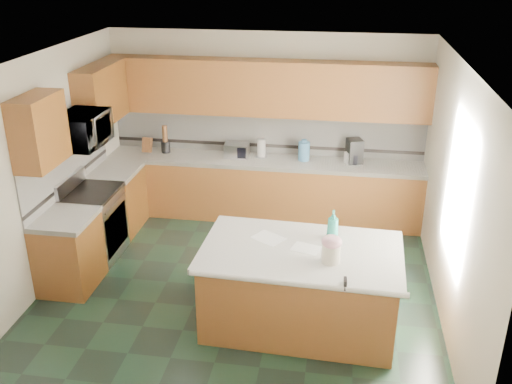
# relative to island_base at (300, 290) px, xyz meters

# --- Properties ---
(floor) EXTENTS (4.60, 4.60, 0.00)m
(floor) POSITION_rel_island_base_xyz_m (-0.77, 0.58, -0.43)
(floor) COLOR black
(floor) RESTS_ON ground
(ceiling) EXTENTS (4.60, 4.60, 0.00)m
(ceiling) POSITION_rel_island_base_xyz_m (-0.77, 0.58, 2.27)
(ceiling) COLOR white
(ceiling) RESTS_ON ground
(wall_back) EXTENTS (4.60, 0.04, 2.70)m
(wall_back) POSITION_rel_island_base_xyz_m (-0.77, 2.90, 0.92)
(wall_back) COLOR silver
(wall_back) RESTS_ON ground
(wall_front) EXTENTS (4.60, 0.04, 2.70)m
(wall_front) POSITION_rel_island_base_xyz_m (-0.77, -1.74, 0.92)
(wall_front) COLOR silver
(wall_front) RESTS_ON ground
(wall_left) EXTENTS (0.04, 4.60, 2.70)m
(wall_left) POSITION_rel_island_base_xyz_m (-3.09, 0.58, 0.92)
(wall_left) COLOR silver
(wall_left) RESTS_ON ground
(wall_right) EXTENTS (0.04, 4.60, 2.70)m
(wall_right) POSITION_rel_island_base_xyz_m (1.55, 0.58, 0.92)
(wall_right) COLOR silver
(wall_right) RESTS_ON ground
(back_base_cab) EXTENTS (4.60, 0.60, 0.86)m
(back_base_cab) POSITION_rel_island_base_xyz_m (-0.77, 2.58, 0.00)
(back_base_cab) COLOR #522E0E
(back_base_cab) RESTS_ON ground
(back_countertop) EXTENTS (4.60, 0.64, 0.06)m
(back_countertop) POSITION_rel_island_base_xyz_m (-0.77, 2.58, 0.46)
(back_countertop) COLOR silver
(back_countertop) RESTS_ON back_base_cab
(back_upper_cab) EXTENTS (4.60, 0.33, 0.78)m
(back_upper_cab) POSITION_rel_island_base_xyz_m (-0.77, 2.72, 1.51)
(back_upper_cab) COLOR #522E0E
(back_upper_cab) RESTS_ON wall_back
(back_backsplash) EXTENTS (4.60, 0.02, 0.63)m
(back_backsplash) POSITION_rel_island_base_xyz_m (-0.77, 2.87, 0.81)
(back_backsplash) COLOR silver
(back_backsplash) RESTS_ON back_countertop
(back_accent_band) EXTENTS (4.60, 0.01, 0.05)m
(back_accent_band) POSITION_rel_island_base_xyz_m (-0.77, 2.86, 0.61)
(back_accent_band) COLOR black
(back_accent_band) RESTS_ON back_countertop
(left_base_cab_rear) EXTENTS (0.60, 0.82, 0.86)m
(left_base_cab_rear) POSITION_rel_island_base_xyz_m (-2.77, 1.87, 0.00)
(left_base_cab_rear) COLOR #522E0E
(left_base_cab_rear) RESTS_ON ground
(left_counter_rear) EXTENTS (0.64, 0.82, 0.06)m
(left_counter_rear) POSITION_rel_island_base_xyz_m (-2.77, 1.87, 0.46)
(left_counter_rear) COLOR silver
(left_counter_rear) RESTS_ON left_base_cab_rear
(left_base_cab_front) EXTENTS (0.60, 0.72, 0.86)m
(left_base_cab_front) POSITION_rel_island_base_xyz_m (-2.77, 0.34, 0.00)
(left_base_cab_front) COLOR #522E0E
(left_base_cab_front) RESTS_ON ground
(left_counter_front) EXTENTS (0.64, 0.72, 0.06)m
(left_counter_front) POSITION_rel_island_base_xyz_m (-2.77, 0.34, 0.46)
(left_counter_front) COLOR silver
(left_counter_front) RESTS_ON left_base_cab_front
(left_backsplash) EXTENTS (0.02, 2.30, 0.63)m
(left_backsplash) POSITION_rel_island_base_xyz_m (-3.06, 1.13, 0.81)
(left_backsplash) COLOR silver
(left_backsplash) RESTS_ON wall_left
(left_accent_band) EXTENTS (0.01, 2.30, 0.05)m
(left_accent_band) POSITION_rel_island_base_xyz_m (-3.05, 1.13, 0.61)
(left_accent_band) COLOR black
(left_accent_band) RESTS_ON wall_left
(left_upper_cab_rear) EXTENTS (0.33, 1.09, 0.78)m
(left_upper_cab_rear) POSITION_rel_island_base_xyz_m (-2.90, 2.01, 1.51)
(left_upper_cab_rear) COLOR #522E0E
(left_upper_cab_rear) RESTS_ON wall_left
(left_upper_cab_front) EXTENTS (0.33, 0.72, 0.78)m
(left_upper_cab_front) POSITION_rel_island_base_xyz_m (-2.90, 0.34, 1.51)
(left_upper_cab_front) COLOR #522E0E
(left_upper_cab_front) RESTS_ON wall_left
(range_body) EXTENTS (0.60, 0.76, 0.88)m
(range_body) POSITION_rel_island_base_xyz_m (-2.77, 1.08, 0.01)
(range_body) COLOR #B7B7BC
(range_body) RESTS_ON ground
(range_oven_door) EXTENTS (0.02, 0.68, 0.55)m
(range_oven_door) POSITION_rel_island_base_xyz_m (-2.48, 1.08, -0.03)
(range_oven_door) COLOR black
(range_oven_door) RESTS_ON range_body
(range_cooktop) EXTENTS (0.62, 0.78, 0.04)m
(range_cooktop) POSITION_rel_island_base_xyz_m (-2.77, 1.08, 0.47)
(range_cooktop) COLOR black
(range_cooktop) RESTS_ON range_body
(range_handle) EXTENTS (0.02, 0.66, 0.02)m
(range_handle) POSITION_rel_island_base_xyz_m (-2.45, 1.08, 0.35)
(range_handle) COLOR #B7B7BC
(range_handle) RESTS_ON range_body
(range_backguard) EXTENTS (0.06, 0.76, 0.18)m
(range_backguard) POSITION_rel_island_base_xyz_m (-3.03, 1.08, 0.59)
(range_backguard) COLOR #B7B7BC
(range_backguard) RESTS_ON range_body
(microwave) EXTENTS (0.50, 0.73, 0.41)m
(microwave) POSITION_rel_island_base_xyz_m (-2.77, 1.08, 1.30)
(microwave) COLOR #B7B7BC
(microwave) RESTS_ON wall_left
(island_base) EXTENTS (2.00, 1.20, 0.86)m
(island_base) POSITION_rel_island_base_xyz_m (0.00, 0.00, 0.00)
(island_base) COLOR #522E0E
(island_base) RESTS_ON ground
(island_top) EXTENTS (2.10, 1.30, 0.06)m
(island_top) POSITION_rel_island_base_xyz_m (0.00, 0.00, 0.46)
(island_top) COLOR silver
(island_top) RESTS_ON island_base
(island_bullnose) EXTENTS (2.06, 0.14, 0.06)m
(island_bullnose) POSITION_rel_island_base_xyz_m (0.00, -0.61, 0.46)
(island_bullnose) COLOR silver
(island_bullnose) RESTS_ON island_base
(treat_jar) EXTENTS (0.22, 0.22, 0.19)m
(treat_jar) POSITION_rel_island_base_xyz_m (0.30, -0.21, 0.59)
(treat_jar) COLOR beige
(treat_jar) RESTS_ON island_top
(treat_jar_lid) EXTENTS (0.20, 0.20, 0.13)m
(treat_jar_lid) POSITION_rel_island_base_xyz_m (0.30, -0.21, 0.71)
(treat_jar_lid) COLOR #E3A1B4
(treat_jar_lid) RESTS_ON treat_jar
(treat_jar_knob) EXTENTS (0.07, 0.02, 0.02)m
(treat_jar_knob) POSITION_rel_island_base_xyz_m (0.30, -0.21, 0.76)
(treat_jar_knob) COLOR tan
(treat_jar_knob) RESTS_ON treat_jar_lid
(treat_jar_knob_end_l) EXTENTS (0.04, 0.04, 0.04)m
(treat_jar_knob_end_l) POSITION_rel_island_base_xyz_m (0.27, -0.21, 0.76)
(treat_jar_knob_end_l) COLOR tan
(treat_jar_knob_end_l) RESTS_ON treat_jar_lid
(treat_jar_knob_end_r) EXTENTS (0.04, 0.04, 0.04)m
(treat_jar_knob_end_r) POSITION_rel_island_base_xyz_m (0.34, -0.21, 0.76)
(treat_jar_knob_end_r) COLOR tan
(treat_jar_knob_end_r) RESTS_ON treat_jar_lid
(soap_bottle_island) EXTENTS (0.13, 0.13, 0.33)m
(soap_bottle_island) POSITION_rel_island_base_xyz_m (0.30, 0.28, 0.65)
(soap_bottle_island) COLOR teal
(soap_bottle_island) RESTS_ON island_top
(paper_sheet_a) EXTENTS (0.33, 0.28, 0.00)m
(paper_sheet_a) POSITION_rel_island_base_xyz_m (0.05, 0.02, 0.49)
(paper_sheet_a) COLOR white
(paper_sheet_a) RESTS_ON island_top
(paper_sheet_b) EXTENTS (0.40, 0.38, 0.00)m
(paper_sheet_b) POSITION_rel_island_base_xyz_m (-0.37, 0.19, 0.49)
(paper_sheet_b) COLOR white
(paper_sheet_b) RESTS_ON island_top
(clamp_body) EXTENTS (0.03, 0.10, 0.09)m
(clamp_body) POSITION_rel_island_base_xyz_m (0.45, -0.59, 0.50)
(clamp_body) COLOR black
(clamp_body) RESTS_ON island_top
(clamp_handle) EXTENTS (0.02, 0.07, 0.02)m
(clamp_handle) POSITION_rel_island_base_xyz_m (0.45, -0.65, 0.48)
(clamp_handle) COLOR black
(clamp_handle) RESTS_ON island_top
(knife_block) EXTENTS (0.13, 0.18, 0.25)m
(knife_block) POSITION_rel_island_base_xyz_m (-2.54, 2.63, 0.60)
(knife_block) COLOR #472814
(knife_block) RESTS_ON back_countertop
(utensil_crock) EXTENTS (0.13, 0.13, 0.17)m
(utensil_crock) POSITION_rel_island_base_xyz_m (-2.26, 2.66, 0.57)
(utensil_crock) COLOR black
(utensil_crock) RESTS_ON back_countertop
(utensil_bundle) EXTENTS (0.08, 0.08, 0.25)m
(utensil_bundle) POSITION_rel_island_base_xyz_m (-2.26, 2.66, 0.78)
(utensil_bundle) COLOR #472814
(utensil_bundle) RESTS_ON utensil_crock
(toaster_oven) EXTENTS (0.36, 0.25, 0.20)m
(toaster_oven) POSITION_rel_island_base_xyz_m (-1.17, 2.63, 0.59)
(toaster_oven) COLOR #B7B7BC
(toaster_oven) RESTS_ON back_countertop
(toaster_oven_door) EXTENTS (0.31, 0.01, 0.16)m
(toaster_oven_door) POSITION_rel_island_base_xyz_m (-1.17, 2.52, 0.59)
(toaster_oven_door) COLOR black
(toaster_oven_door) RESTS_ON toaster_oven
(paper_towel) EXTENTS (0.12, 0.12, 0.27)m
(paper_towel) POSITION_rel_island_base_xyz_m (-0.81, 2.68, 0.63)
(paper_towel) COLOR white
(paper_towel) RESTS_ON back_countertop
(paper_towel_base) EXTENTS (0.18, 0.18, 0.01)m
(paper_towel_base) POSITION_rel_island_base_xyz_m (-0.81, 2.68, 0.50)
(paper_towel_base) COLOR #B7B7BC
(paper_towel_base) RESTS_ON back_countertop
(water_jug) EXTENTS (0.17, 0.17, 0.27)m
(water_jug) POSITION_rel_island_base_xyz_m (-0.18, 2.64, 0.63)
(water_jug) COLOR #5093CA
(water_jug) RESTS_ON back_countertop
(water_jug_neck) EXTENTS (0.08, 0.08, 0.04)m
(water_jug_neck) POSITION_rel_island_base_xyz_m (-0.18, 2.64, 0.78)
(water_jug_neck) COLOR #5093CA
(water_jug_neck) RESTS_ON water_jug
(coffee_maker) EXTENTS (0.26, 0.28, 0.35)m
(coffee_maker) POSITION_rel_island_base_xyz_m (0.53, 2.66, 0.66)
(coffee_maker) COLOR black
(coffee_maker) RESTS_ON back_countertop
(coffee_carafe) EXTENTS (0.14, 0.14, 0.14)m
(coffee_carafe) POSITION_rel_island_base_xyz_m (0.53, 2.61, 0.56)
(coffee_carafe) COLOR black
(coffee_carafe) RESTS_ON back_countertop
(soap_bottle_back) EXTENTS (0.15, 0.15, 0.24)m
(soap_bottle_back) POSITION_rel_island_base_xyz_m (0.46, 2.63, 0.61)
(soap_bottle_back) COLOR white
(soap_bottle_back) RESTS_ON back_countertop
(soap_back_cap) EXTENTS (0.02, 0.02, 0.03)m
(soap_back_cap) POSITION_rel_island_base_xyz_m (0.46, 2.63, 0.74)
(soap_back_cap) COLOR red
(soap_back_cap) RESTS_ON soap_bottle_back
(window_light_proxy) EXTENTS (0.02, 1.40, 1.10)m
(window_light_proxy) POSITION_rel_island_base_xyz_m (1.52, 0.38, 1.07)
(window_light_proxy) COLOR white
(window_light_proxy) RESTS_ON wall_right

